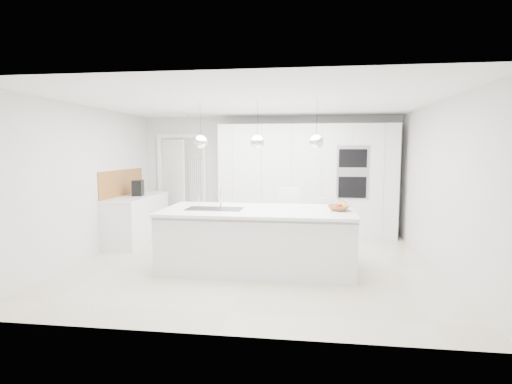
# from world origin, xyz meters

# --- Properties ---
(floor) EXTENTS (5.50, 5.50, 0.00)m
(floor) POSITION_xyz_m (0.00, 0.00, 0.00)
(floor) COLOR beige
(floor) RESTS_ON ground
(wall_back) EXTENTS (5.50, 0.00, 5.50)m
(wall_back) POSITION_xyz_m (0.00, 2.50, 1.25)
(wall_back) COLOR silver
(wall_back) RESTS_ON ground
(wall_left) EXTENTS (0.00, 5.00, 5.00)m
(wall_left) POSITION_xyz_m (-2.75, 0.00, 1.25)
(wall_left) COLOR silver
(wall_left) RESTS_ON ground
(ceiling) EXTENTS (5.50, 5.50, 0.00)m
(ceiling) POSITION_xyz_m (0.00, 0.00, 2.50)
(ceiling) COLOR white
(ceiling) RESTS_ON wall_back
(tall_cabinets) EXTENTS (3.60, 0.60, 2.30)m
(tall_cabinets) POSITION_xyz_m (0.80, 2.20, 1.15)
(tall_cabinets) COLOR white
(tall_cabinets) RESTS_ON floor
(oven_stack) EXTENTS (0.62, 0.04, 1.05)m
(oven_stack) POSITION_xyz_m (1.70, 1.89, 1.35)
(oven_stack) COLOR #A5A5A8
(oven_stack) RESTS_ON tall_cabinets
(doorway_frame) EXTENTS (1.11, 0.08, 2.13)m
(doorway_frame) POSITION_xyz_m (-1.95, 2.47, 1.02)
(doorway_frame) COLOR white
(doorway_frame) RESTS_ON floor
(hallway_door) EXTENTS (0.76, 0.38, 2.00)m
(hallway_door) POSITION_xyz_m (-2.20, 2.42, 1.00)
(hallway_door) COLOR white
(hallway_door) RESTS_ON floor
(radiator) EXTENTS (0.32, 0.04, 1.40)m
(radiator) POSITION_xyz_m (-1.63, 2.46, 0.85)
(radiator) COLOR white
(radiator) RESTS_ON floor
(left_base_cabinets) EXTENTS (0.60, 1.80, 0.86)m
(left_base_cabinets) POSITION_xyz_m (-2.45, 1.20, 0.43)
(left_base_cabinets) COLOR white
(left_base_cabinets) RESTS_ON floor
(left_worktop) EXTENTS (0.62, 1.82, 0.04)m
(left_worktop) POSITION_xyz_m (-2.45, 1.20, 0.88)
(left_worktop) COLOR white
(left_worktop) RESTS_ON left_base_cabinets
(oak_backsplash) EXTENTS (0.02, 1.80, 0.50)m
(oak_backsplash) POSITION_xyz_m (-2.74, 1.20, 1.15)
(oak_backsplash) COLOR #A26732
(oak_backsplash) RESTS_ON wall_left
(island_base) EXTENTS (2.80, 1.20, 0.86)m
(island_base) POSITION_xyz_m (0.10, -0.30, 0.43)
(island_base) COLOR white
(island_base) RESTS_ON floor
(island_worktop) EXTENTS (2.84, 1.40, 0.04)m
(island_worktop) POSITION_xyz_m (0.10, -0.25, 0.88)
(island_worktop) COLOR white
(island_worktop) RESTS_ON island_base
(island_sink) EXTENTS (0.84, 0.44, 0.18)m
(island_sink) POSITION_xyz_m (-0.55, -0.30, 0.82)
(island_sink) COLOR #3F3F42
(island_sink) RESTS_ON island_worktop
(island_tap) EXTENTS (0.02, 0.02, 0.30)m
(island_tap) POSITION_xyz_m (-0.50, -0.10, 1.05)
(island_tap) COLOR white
(island_tap) RESTS_ON island_worktop
(pendant_left) EXTENTS (0.20, 0.20, 0.20)m
(pendant_left) POSITION_xyz_m (-0.75, -0.30, 1.90)
(pendant_left) COLOR white
(pendant_left) RESTS_ON ceiling
(pendant_mid) EXTENTS (0.20, 0.20, 0.20)m
(pendant_mid) POSITION_xyz_m (0.10, -0.30, 1.90)
(pendant_mid) COLOR white
(pendant_mid) RESTS_ON ceiling
(pendant_right) EXTENTS (0.20, 0.20, 0.20)m
(pendant_right) POSITION_xyz_m (0.95, -0.30, 1.90)
(pendant_right) COLOR white
(pendant_right) RESTS_ON ceiling
(fruit_bowl) EXTENTS (0.41, 0.41, 0.08)m
(fruit_bowl) POSITION_xyz_m (1.29, -0.23, 0.94)
(fruit_bowl) COLOR #A26732
(fruit_bowl) RESTS_ON island_worktop
(espresso_machine) EXTENTS (0.23, 0.31, 0.30)m
(espresso_machine) POSITION_xyz_m (-2.43, 1.22, 1.05)
(espresso_machine) COLOR black
(espresso_machine) RESTS_ON left_worktop
(bar_stool_left) EXTENTS (0.40, 0.54, 1.13)m
(bar_stool_left) POSITION_xyz_m (0.53, 0.55, 0.57)
(bar_stool_left) COLOR white
(bar_stool_left) RESTS_ON floor
(bar_stool_right) EXTENTS (0.41, 0.51, 0.98)m
(bar_stool_right) POSITION_xyz_m (1.17, 0.52, 0.49)
(bar_stool_right) COLOR white
(bar_stool_right) RESTS_ON floor
(apple_a) EXTENTS (0.07, 0.07, 0.07)m
(apple_a) POSITION_xyz_m (1.27, -0.28, 0.97)
(apple_a) COLOR red
(apple_a) RESTS_ON fruit_bowl
(apple_b) EXTENTS (0.08, 0.08, 0.08)m
(apple_b) POSITION_xyz_m (1.29, -0.28, 0.97)
(apple_b) COLOR red
(apple_b) RESTS_ON fruit_bowl
(apple_c) EXTENTS (0.07, 0.07, 0.07)m
(apple_c) POSITION_xyz_m (1.28, -0.19, 0.96)
(apple_c) COLOR red
(apple_c) RESTS_ON fruit_bowl
(banana_bunch) EXTENTS (0.21, 0.16, 0.19)m
(banana_bunch) POSITION_xyz_m (1.32, -0.22, 1.01)
(banana_bunch) COLOR gold
(banana_bunch) RESTS_ON fruit_bowl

